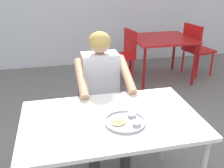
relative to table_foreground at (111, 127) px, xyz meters
The scene contains 7 objects.
table_foreground is the anchor object (origin of this frame).
thali_tray 0.14m from the table_foreground, 43.24° to the right, with size 0.29×0.29×0.03m.
chair_foreground 0.85m from the table_foreground, 86.62° to the left, with size 0.42×0.39×0.83m.
diner_foreground 0.62m from the table_foreground, 85.22° to the left, with size 0.49×0.55×1.21m.
table_background_red 2.62m from the table_foreground, 59.16° to the left, with size 0.95×0.85×0.71m.
chair_red_left 2.40m from the table_foreground, 72.75° to the left, with size 0.49×0.47×0.86m.
chair_red_right 3.03m from the table_foreground, 49.04° to the left, with size 0.50×0.52×0.89m.
Camera 1 is at (-0.42, -1.45, 1.72)m, focal length 41.04 mm.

